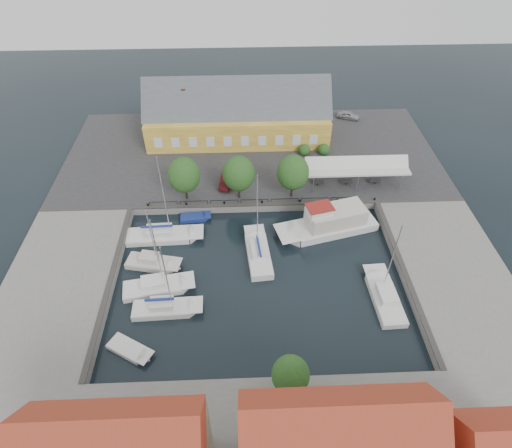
{
  "coord_description": "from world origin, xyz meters",
  "views": [
    {
      "loc": [
        -1.56,
        -33.05,
        37.05
      ],
      "look_at": [
        0.0,
        6.0,
        1.5
      ],
      "focal_mm": 30.0,
      "sensor_mm": 36.0,
      "label": 1
    }
  ],
  "objects_px": {
    "tent_canopy": "(356,167)",
    "launch_sw": "(130,350)",
    "car_red": "(227,179)",
    "west_boat_a": "(163,236)",
    "east_boat_c": "(384,297)",
    "launch_nw": "(195,218)",
    "west_boat_b": "(153,264)",
    "west_boat_c": "(157,288)",
    "trawler": "(330,224)",
    "west_boat_d": "(166,309)",
    "center_sailboat": "(258,254)",
    "warehouse": "(234,115)",
    "car_silver": "(348,115)"
  },
  "relations": [
    {
      "from": "tent_canopy",
      "to": "launch_sw",
      "type": "relative_size",
      "value": 2.84
    },
    {
      "from": "car_red",
      "to": "west_boat_a",
      "type": "distance_m",
      "value": 12.47
    },
    {
      "from": "tent_canopy",
      "to": "east_boat_c",
      "type": "height_order",
      "value": "east_boat_c"
    },
    {
      "from": "launch_sw",
      "to": "launch_nw",
      "type": "relative_size",
      "value": 1.19
    },
    {
      "from": "west_boat_b",
      "to": "west_boat_c",
      "type": "relative_size",
      "value": 0.85
    },
    {
      "from": "west_boat_b",
      "to": "launch_nw",
      "type": "distance_m",
      "value": 9.12
    },
    {
      "from": "east_boat_c",
      "to": "west_boat_a",
      "type": "relative_size",
      "value": 0.85
    },
    {
      "from": "trawler",
      "to": "west_boat_a",
      "type": "xyz_separation_m",
      "value": [
        -20.87,
        -0.68,
        -0.75
      ]
    },
    {
      "from": "west_boat_c",
      "to": "west_boat_d",
      "type": "bearing_deg",
      "value": -66.6
    },
    {
      "from": "launch_sw",
      "to": "west_boat_d",
      "type": "bearing_deg",
      "value": 57.23
    },
    {
      "from": "tent_canopy",
      "to": "launch_sw",
      "type": "xyz_separation_m",
      "value": [
        -26.9,
        -24.68,
        -3.59
      ]
    },
    {
      "from": "east_boat_c",
      "to": "launch_nw",
      "type": "distance_m",
      "value": 25.39
    },
    {
      "from": "center_sailboat",
      "to": "trawler",
      "type": "distance_m",
      "value": 10.17
    },
    {
      "from": "warehouse",
      "to": "center_sailboat",
      "type": "height_order",
      "value": "center_sailboat"
    },
    {
      "from": "center_sailboat",
      "to": "west_boat_b",
      "type": "distance_m",
      "value": 12.37
    },
    {
      "from": "car_red",
      "to": "warehouse",
      "type": "bearing_deg",
      "value": 95.69
    },
    {
      "from": "west_boat_a",
      "to": "tent_canopy",
      "type": "bearing_deg",
      "value": 19.28
    },
    {
      "from": "center_sailboat",
      "to": "launch_sw",
      "type": "xyz_separation_m",
      "value": [
        -13.0,
        -12.19,
        -0.27
      ]
    },
    {
      "from": "car_red",
      "to": "east_boat_c",
      "type": "relative_size",
      "value": 0.42
    },
    {
      "from": "car_silver",
      "to": "west_boat_d",
      "type": "relative_size",
      "value": 0.38
    },
    {
      "from": "car_silver",
      "to": "launch_sw",
      "type": "xyz_separation_m",
      "value": [
        -29.78,
        -43.07,
        -1.56
      ]
    },
    {
      "from": "car_red",
      "to": "west_boat_c",
      "type": "xyz_separation_m",
      "value": [
        -7.54,
        -17.73,
        -1.48
      ]
    },
    {
      "from": "west_boat_a",
      "to": "west_boat_c",
      "type": "relative_size",
      "value": 1.17
    },
    {
      "from": "tent_canopy",
      "to": "west_boat_c",
      "type": "xyz_separation_m",
      "value": [
        -25.21,
        -17.11,
        -3.42
      ]
    },
    {
      "from": "car_red",
      "to": "trawler",
      "type": "bearing_deg",
      "value": -23.98
    },
    {
      "from": "west_boat_c",
      "to": "trawler",
      "type": "bearing_deg",
      "value": 23.31
    },
    {
      "from": "west_boat_c",
      "to": "west_boat_d",
      "type": "distance_m",
      "value": 3.23
    },
    {
      "from": "tent_canopy",
      "to": "west_boat_b",
      "type": "bearing_deg",
      "value": -152.72
    },
    {
      "from": "warehouse",
      "to": "west_boat_b",
      "type": "relative_size",
      "value": 3.14
    },
    {
      "from": "center_sailboat",
      "to": "west_boat_c",
      "type": "xyz_separation_m",
      "value": [
        -11.32,
        -4.62,
        -0.1
      ]
    },
    {
      "from": "tent_canopy",
      "to": "car_red",
      "type": "height_order",
      "value": "tent_canopy"
    },
    {
      "from": "warehouse",
      "to": "car_red",
      "type": "bearing_deg",
      "value": -94.66
    },
    {
      "from": "center_sailboat",
      "to": "west_boat_b",
      "type": "height_order",
      "value": "center_sailboat"
    },
    {
      "from": "car_silver",
      "to": "trawler",
      "type": "relative_size",
      "value": 0.29
    },
    {
      "from": "car_red",
      "to": "center_sailboat",
      "type": "distance_m",
      "value": 13.72
    },
    {
      "from": "west_boat_b",
      "to": "launch_sw",
      "type": "relative_size",
      "value": 1.84
    },
    {
      "from": "east_boat_c",
      "to": "west_boat_c",
      "type": "bearing_deg",
      "value": 174.67
    },
    {
      "from": "car_red",
      "to": "west_boat_d",
      "type": "xyz_separation_m",
      "value": [
        -6.26,
        -20.69,
        -1.47
      ]
    },
    {
      "from": "warehouse",
      "to": "launch_nw",
      "type": "distance_m",
      "value": 20.54
    },
    {
      "from": "west_boat_a",
      "to": "launch_nw",
      "type": "bearing_deg",
      "value": 42.8
    },
    {
      "from": "east_boat_c",
      "to": "launch_nw",
      "type": "relative_size",
      "value": 2.57
    },
    {
      "from": "car_silver",
      "to": "west_boat_a",
      "type": "xyz_separation_m",
      "value": [
        -28.43,
        -27.33,
        -1.38
      ]
    },
    {
      "from": "center_sailboat",
      "to": "west_boat_d",
      "type": "bearing_deg",
      "value": -142.95
    },
    {
      "from": "center_sailboat",
      "to": "west_boat_a",
      "type": "bearing_deg",
      "value": 163.03
    },
    {
      "from": "tent_canopy",
      "to": "center_sailboat",
      "type": "height_order",
      "value": "center_sailboat"
    },
    {
      "from": "west_boat_c",
      "to": "center_sailboat",
      "type": "bearing_deg",
      "value": 22.19
    },
    {
      "from": "west_boat_a",
      "to": "launch_sw",
      "type": "xyz_separation_m",
      "value": [
        -1.35,
        -15.74,
        -0.18
      ]
    },
    {
      "from": "west_boat_c",
      "to": "launch_nw",
      "type": "relative_size",
      "value": 2.58
    },
    {
      "from": "warehouse",
      "to": "center_sailboat",
      "type": "xyz_separation_m",
      "value": [
        2.7,
        -26.35,
        -4.06
      ]
    },
    {
      "from": "car_red",
      "to": "launch_nw",
      "type": "xyz_separation_m",
      "value": [
        -4.18,
        -6.14,
        -1.65
      ]
    }
  ]
}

